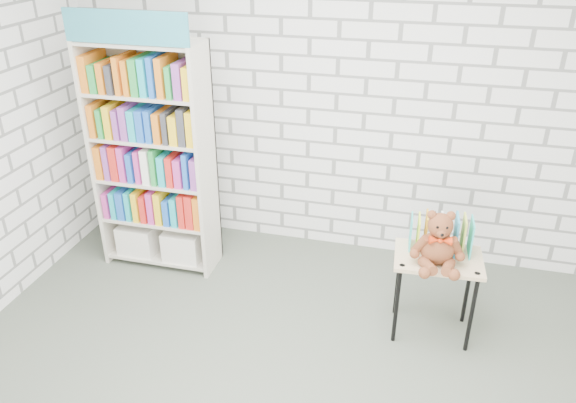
# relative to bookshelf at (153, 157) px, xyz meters

# --- Properties ---
(room_shell) EXTENTS (4.52, 4.02, 2.81)m
(room_shell) POSITION_rel_bookshelf_xyz_m (1.35, -1.36, 0.82)
(room_shell) COLOR silver
(room_shell) RESTS_ON ground
(bookshelf) EXTENTS (0.94, 0.37, 2.12)m
(bookshelf) POSITION_rel_bookshelf_xyz_m (0.00, 0.00, 0.00)
(bookshelf) COLOR beige
(bookshelf) RESTS_ON ground
(display_table) EXTENTS (0.61, 0.44, 0.63)m
(display_table) POSITION_rel_bookshelf_xyz_m (2.27, -0.39, -0.42)
(display_table) COLOR tan
(display_table) RESTS_ON ground
(table_books) EXTENTS (0.42, 0.20, 0.24)m
(table_books) POSITION_rel_bookshelf_xyz_m (2.26, -0.30, -0.21)
(table_books) COLOR #2BBBB4
(table_books) RESTS_ON display_table
(teddy_bear) EXTENTS (0.35, 0.34, 0.38)m
(teddy_bear) POSITION_rel_bookshelf_xyz_m (2.25, -0.49, -0.18)
(teddy_bear) COLOR brown
(teddy_bear) RESTS_ON display_table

